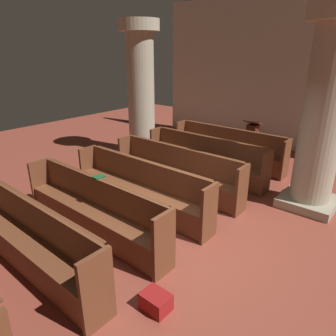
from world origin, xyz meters
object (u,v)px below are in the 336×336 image
pew_row_1 (205,156)px  kneeler_box_red (156,302)px  pew_row_0 (228,146)px  hymn_book (99,177)px  pew_row_4 (93,207)px  pew_row_5 (28,236)px  pillar_far_side (141,88)px  pillar_aisle_side (325,111)px  lectern (251,142)px  pew_row_3 (140,185)px  pew_row_2 (177,169)px

pew_row_1 → kneeler_box_red: size_ratio=9.30×
pew_row_0 → pew_row_1: (0.00, -1.12, 0.00)m
hymn_book → kneeler_box_red: hymn_book is taller
pew_row_0 → pew_row_4: bearing=-90.0°
pew_row_0 → pew_row_5: bearing=-90.0°
pillar_far_side → pillar_aisle_side: bearing=-2.9°
pew_row_1 → lectern: (0.21, 2.11, -0.06)m
pew_row_1 → pillar_aisle_side: size_ratio=0.87×
pillar_aisle_side → pew_row_1: bearing=-179.0°
pew_row_3 → pillar_far_side: 3.78m
pew_row_5 → hymn_book: (-0.02, 1.30, 0.47)m
pew_row_1 → hymn_book: hymn_book is taller
pew_row_1 → lectern: bearing=84.3°
pew_row_1 → pew_row_4: (0.00, -3.35, 0.00)m
pew_row_1 → pillar_aisle_side: pillar_aisle_side is taller
lectern → hymn_book: size_ratio=5.68×
pew_row_2 → pillar_aisle_side: (2.48, 1.16, 1.41)m
pillar_aisle_side → pillar_far_side: 4.91m
pew_row_5 → lectern: size_ratio=2.97×
pew_row_5 → pillar_far_side: 5.53m
pew_row_1 → pew_row_3: size_ratio=1.00×
lectern → pew_row_2: bearing=-93.7°
pew_row_3 → lectern: size_ratio=2.97×
pew_row_4 → pillar_aisle_side: size_ratio=0.87×
pew_row_5 → kneeler_box_red: pew_row_5 is taller
pew_row_0 → pew_row_5: size_ratio=1.00×
pew_row_0 → pew_row_3: bearing=-90.0°
pew_row_0 → pillar_far_side: size_ratio=0.87×
lectern → hymn_book: lectern is taller
pew_row_1 → kneeler_box_red: (1.90, -3.91, -0.40)m
pew_row_5 → pillar_aisle_side: size_ratio=0.87×
pew_row_2 → pew_row_5: bearing=-90.0°
pew_row_4 → pew_row_5: 1.12m
pew_row_0 → kneeler_box_red: size_ratio=9.30×
pew_row_3 → lectern: (0.21, 4.34, -0.06)m
pew_row_3 → pillar_far_side: bearing=133.8°
hymn_book → kneeler_box_red: (1.92, -0.74, -0.88)m
pew_row_1 → pillar_aisle_side: (2.48, 0.04, 1.41)m
pillar_aisle_side → lectern: size_ratio=3.42×
pew_row_1 → pew_row_5: size_ratio=1.00×
pew_row_4 → pew_row_5: size_ratio=1.00×
pew_row_3 → pillar_far_side: (-2.43, 2.53, 1.41)m
pew_row_2 → pew_row_4: same height
pillar_aisle_side → pew_row_0: bearing=156.5°
pew_row_2 → hymn_book: bearing=-90.6°
pew_row_5 → pillar_far_side: bearing=117.0°
pillar_aisle_side → hymn_book: bearing=-127.8°
pew_row_0 → lectern: 1.01m
pew_row_1 → kneeler_box_red: bearing=-64.1°
pew_row_2 → pillar_aisle_side: pillar_aisle_side is taller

